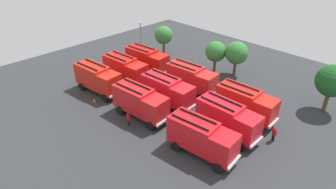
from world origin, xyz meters
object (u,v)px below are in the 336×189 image
fire_truck_3 (125,69)px  tree_0 (164,35)px  fire_truck_5 (228,118)px  tree_3 (332,81)px  firefighter_1 (274,134)px  traffic_cone_0 (94,100)px  fire_truck_8 (246,102)px  fire_truck_1 (140,101)px  fire_truck_7 (191,78)px  lamppost (141,36)px  firefighter_0 (128,119)px  fire_truck_4 (167,90)px  fire_truck_0 (98,78)px  tree_2 (237,53)px  fire_truck_6 (147,59)px  tree_1 (216,52)px  fire_truck_2 (202,137)px

fire_truck_3 → tree_0: bearing=105.1°
fire_truck_5 → tree_3: bearing=65.1°
firefighter_1 → traffic_cone_0: bearing=136.5°
fire_truck_5 → fire_truck_8: size_ratio=0.99×
fire_truck_3 → fire_truck_8: 17.82m
tree_0 → fire_truck_1: bearing=-51.8°
fire_truck_7 → lamppost: bearing=160.8°
fire_truck_3 → firefighter_1: (21.89, 2.74, -1.19)m
tree_3 → firefighter_0: bearing=-126.9°
fire_truck_4 → tree_3: (14.61, 13.01, 1.91)m
fire_truck_3 → firefighter_1: 22.09m
firefighter_1 → fire_truck_0: bearing=130.3°
tree_2 → firefighter_0: bearing=-92.7°
fire_truck_5 → firefighter_0: bearing=-143.8°
fire_truck_3 → firefighter_0: (8.89, -6.48, -1.22)m
fire_truck_4 → lamppost: bearing=146.9°
fire_truck_8 → tree_2: tree_2 is taller
tree_0 → tree_2: bearing=6.3°
fire_truck_0 → firefighter_0: (9.15, -2.03, -1.22)m
fire_truck_4 → fire_truck_7: bearing=88.0°
fire_truck_0 → fire_truck_3: 4.46m
firefighter_0 → tree_2: size_ratio=0.32×
fire_truck_8 → fire_truck_5: bearing=-87.6°
fire_truck_8 → tree_3: 10.71m
fire_truck_0 → lamppost: lamppost is taller
traffic_cone_0 → fire_truck_0: bearing=133.1°
fire_truck_8 → fire_truck_4: bearing=-155.5°
fire_truck_4 → firefighter_0: (0.09, -6.31, -1.22)m
fire_truck_5 → traffic_cone_0: bearing=-158.7°
fire_truck_6 → fire_truck_5: bearing=-19.2°
firefighter_0 → tree_3: 24.37m
tree_0 → fire_truck_4: bearing=-42.6°
fire_truck_4 → fire_truck_6: bearing=149.5°
fire_truck_7 → tree_2: tree_2 is taller
firefighter_0 → tree_2: tree_2 is taller
fire_truck_6 → tree_2: size_ratio=1.40×
fire_truck_7 → tree_1: 7.82m
fire_truck_2 → traffic_cone_0: (-16.22, -2.09, -1.87)m
fire_truck_4 → firefighter_1: fire_truck_4 is taller
tree_2 → traffic_cone_0: 21.59m
fire_truck_7 → fire_truck_4: bearing=-93.3°
traffic_cone_0 → firefighter_1: bearing=24.2°
firefighter_0 → fire_truck_8: bearing=154.6°
fire_truck_0 → lamppost: bearing=109.3°
firefighter_1 → fire_truck_7: bearing=104.6°
fire_truck_8 → lamppost: bearing=167.3°
tree_2 → fire_truck_5: bearing=-59.1°
fire_truck_2 → tree_3: (5.63, 17.15, 1.91)m
fire_truck_4 → tree_3: bearing=37.9°
fire_truck_4 → firefighter_0: fire_truck_4 is taller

